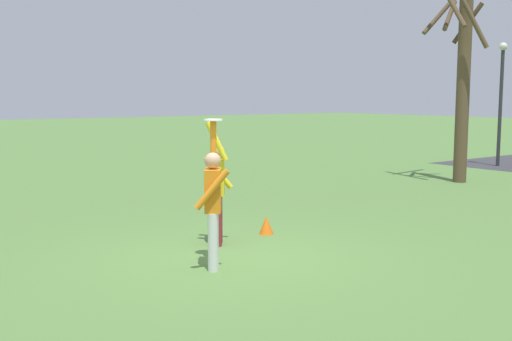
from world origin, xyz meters
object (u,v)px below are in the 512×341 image
Objects in this scene: bare_tree_tall at (462,69)px; person_defender at (218,185)px; lamppost_by_lot at (501,92)px; person_catcher at (213,200)px; frisbee_disc at (213,120)px; field_cone_orange at (266,225)px.

person_defender is at bearing -76.96° from bare_tree_tall.
bare_tree_tall is (-2.20, 9.49, 2.19)m from person_defender.
person_catcher is at bearing -71.39° from lamppost_by_lot.
frisbee_disc is 2.87m from field_cone_orange.
lamppost_by_lot reaches higher than field_cone_orange.
field_cone_orange is (-1.12, 1.79, -1.93)m from frisbee_disc.
bare_tree_tall reaches higher than person_defender.
lamppost_by_lot is (-4.83, 14.75, 0.49)m from frisbee_disc.
bare_tree_tall is 4.88m from lamppost_by_lot.
lamppost_by_lot is (-5.01, 14.88, 1.60)m from person_catcher.
field_cone_orange is at bearing 131.94° from person_defender.
person_catcher is at bearing 0.00° from person_defender.
person_defender is at bearing -74.74° from lamppost_by_lot.
bare_tree_tall is 9.15m from field_cone_orange.
frisbee_disc is 15.53m from lamppost_by_lot.
bare_tree_tall is 1.44× the size of lamppost_by_lot.
person_catcher reaches higher than field_cone_orange.
person_defender is 1.38m from field_cone_orange.
person_defender is 7.81× the size of frisbee_disc.
bare_tree_tall is at bearing 138.13° from person_defender.
frisbee_disc is at bearing 0.00° from person_catcher.
frisbee_disc is 10.73m from bare_tree_tall.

